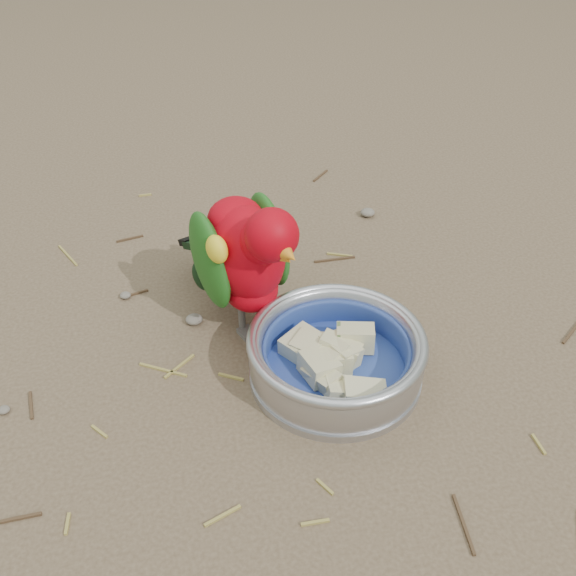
{
  "coord_description": "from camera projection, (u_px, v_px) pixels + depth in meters",
  "views": [
    {
      "loc": [
        -0.07,
        -0.58,
        0.54
      ],
      "look_at": [
        0.02,
        0.02,
        0.08
      ],
      "focal_mm": 40.0,
      "sensor_mm": 36.0,
      "label": 1
    }
  ],
  "objects": [
    {
      "name": "ground",
      "position": [
        274.0,
        351.0,
        0.8
      ],
      "size": [
        60.0,
        60.0,
        0.0
      ],
      "primitive_type": "plane",
      "color": "brown"
    },
    {
      "name": "food_bowl",
      "position": [
        335.0,
        371.0,
        0.76
      ],
      "size": [
        0.2,
        0.2,
        0.02
      ],
      "primitive_type": "cylinder",
      "color": "#B2B2BA",
      "rests_on": "ground"
    },
    {
      "name": "bowl_wall",
      "position": [
        336.0,
        352.0,
        0.74
      ],
      "size": [
        0.2,
        0.2,
        0.04
      ],
      "primitive_type": null,
      "color": "#B2B2BA",
      "rests_on": "food_bowl"
    },
    {
      "name": "fruit_wedges",
      "position": [
        336.0,
        356.0,
        0.74
      ],
      "size": [
        0.12,
        0.12,
        0.03
      ],
      "primitive_type": null,
      "color": "beige",
      "rests_on": "food_bowl"
    },
    {
      "name": "lory_parrot",
      "position": [
        247.0,
        264.0,
        0.78
      ],
      "size": [
        0.2,
        0.26,
        0.19
      ],
      "primitive_type": null,
      "rotation": [
        0.0,
        0.0,
        -2.71
      ],
      "color": "#B1020F",
      "rests_on": "ground"
    },
    {
      "name": "ground_debris",
      "position": [
        278.0,
        306.0,
        0.86
      ],
      "size": [
        0.9,
        0.8,
        0.01
      ],
      "primitive_type": null,
      "color": "#A08F45",
      "rests_on": "ground"
    }
  ]
}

